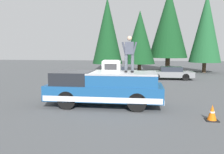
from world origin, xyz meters
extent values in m
plane|color=#4C4F51|center=(0.00, 0.00, 0.00)|extent=(90.00, 90.00, 0.00)
cube|color=navy|center=(-0.44, -0.10, 0.70)|extent=(2.00, 5.50, 0.70)
cube|color=silver|center=(-0.44, -0.10, 0.51)|extent=(2.01, 5.39, 0.24)
cube|color=black|center=(-0.44, 1.41, 1.35)|extent=(1.84, 1.87, 0.60)
cube|color=navy|center=(-0.44, -0.98, 1.31)|extent=(1.92, 3.19, 0.52)
cube|color=#A8AAAF|center=(-0.44, -0.98, 1.61)|extent=(1.94, 3.19, 0.08)
cube|color=#232326|center=(-0.44, 2.59, 0.43)|extent=(1.96, 0.16, 0.20)
cube|color=#B2B5BA|center=(-0.44, -2.79, 0.43)|extent=(1.96, 0.16, 0.20)
cylinder|color=black|center=(-1.29, 1.49, 0.42)|extent=(0.30, 0.84, 0.84)
cylinder|color=black|center=(0.41, 1.49, 0.42)|extent=(0.30, 0.84, 0.84)
cylinder|color=black|center=(-1.29, -1.70, 0.42)|extent=(0.30, 0.84, 0.84)
cylinder|color=black|center=(0.41, -1.70, 0.42)|extent=(0.30, 0.84, 0.84)
cube|color=white|center=(-0.27, -0.42, 1.91)|extent=(0.64, 0.84, 0.52)
cube|color=#2D2D30|center=(-0.60, -0.42, 1.91)|extent=(0.01, 0.59, 0.29)
cube|color=#99999E|center=(-0.27, -0.42, 2.19)|extent=(0.58, 0.76, 0.04)
cylinder|color=#4C515B|center=(-0.45, -1.44, 2.07)|extent=(0.15, 0.15, 0.84)
cube|color=black|center=(-0.49, -1.44, 1.69)|extent=(0.26, 0.11, 0.08)
cylinder|color=#4C515B|center=(-0.45, -1.14, 2.07)|extent=(0.15, 0.15, 0.84)
cube|color=black|center=(-0.49, -1.14, 1.69)|extent=(0.26, 0.11, 0.08)
cube|color=#474C5B|center=(-0.45, -1.29, 2.78)|extent=(0.24, 0.40, 0.58)
sphere|color=beige|center=(-0.45, -1.29, 3.23)|extent=(0.22, 0.22, 0.22)
cylinder|color=#474C5B|center=(-0.48, -1.53, 2.78)|extent=(0.09, 0.23, 0.58)
cylinder|color=#474C5B|center=(-0.48, -1.04, 2.78)|extent=(0.09, 0.23, 0.58)
cube|color=gray|center=(10.12, -4.39, 0.49)|extent=(1.64, 4.10, 0.50)
cube|color=#282D38|center=(10.12, -4.49, 0.95)|extent=(1.31, 1.89, 0.42)
cylinder|color=black|center=(9.40, -3.12, 0.31)|extent=(0.20, 0.62, 0.62)
cylinder|color=black|center=(10.84, -3.12, 0.31)|extent=(0.20, 0.62, 0.62)
cylinder|color=black|center=(9.40, -5.66, 0.31)|extent=(0.20, 0.62, 0.62)
cylinder|color=black|center=(10.84, -5.66, 0.31)|extent=(0.20, 0.62, 0.62)
cube|color=white|center=(10.14, 0.65, 0.49)|extent=(1.64, 4.10, 0.50)
cube|color=#282D38|center=(10.14, 0.55, 0.95)|extent=(1.31, 1.89, 0.42)
cylinder|color=black|center=(9.42, 1.92, 0.31)|extent=(0.20, 0.62, 0.62)
cylinder|color=black|center=(10.86, 1.92, 0.31)|extent=(0.20, 0.62, 0.62)
cylinder|color=black|center=(9.42, -0.62, 0.31)|extent=(0.20, 0.62, 0.62)
cylinder|color=black|center=(10.86, -0.62, 0.31)|extent=(0.20, 0.62, 0.62)
cube|color=black|center=(-2.20, -4.58, 0.01)|extent=(0.47, 0.47, 0.03)
cone|color=orange|center=(-2.20, -4.58, 0.31)|extent=(0.36, 0.36, 0.62)
cylinder|color=white|center=(-2.20, -4.58, 0.34)|extent=(0.19, 0.19, 0.06)
cylinder|color=#4C3826|center=(17.04, -9.11, 0.61)|extent=(0.44, 0.44, 1.22)
cone|color=#1E562D|center=(17.04, -9.11, 5.22)|extent=(3.63, 3.63, 7.99)
cylinder|color=#4C3826|center=(17.99, -4.97, 0.86)|extent=(0.56, 0.56, 1.71)
cone|color=#14421E|center=(17.99, -4.97, 5.91)|extent=(4.69, 4.69, 8.40)
cylinder|color=#4C3826|center=(16.38, -1.49, 0.52)|extent=(0.44, 0.44, 1.04)
cone|color=#14421E|center=(16.38, -1.49, 4.16)|extent=(3.66, 3.66, 6.24)
cylinder|color=#4C3826|center=(16.01, 2.32, 0.52)|extent=(0.43, 0.43, 1.04)
cone|color=#14421E|center=(16.01, 2.32, 4.91)|extent=(3.58, 3.58, 7.75)
camera|label=1|loc=(-11.12, -1.93, 2.71)|focal=36.52mm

